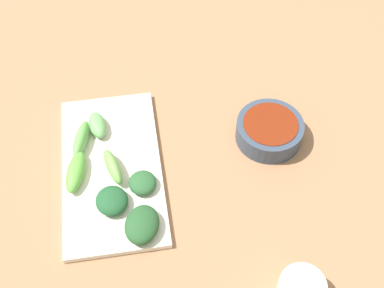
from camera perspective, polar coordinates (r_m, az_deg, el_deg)
name	(u,v)px	position (r m, az deg, el deg)	size (l,w,h in m)	color
tabletop	(180,160)	(0.93, -1.35, -1.79)	(2.10, 2.10, 0.02)	#996D4A
sauce_bowl	(269,130)	(0.94, 8.64, 1.53)	(0.12, 0.12, 0.04)	#354255
serving_plate	(112,169)	(0.91, -8.93, -2.76)	(0.17, 0.33, 0.01)	silver
broccoli_leafy_0	(142,225)	(0.83, -5.61, -8.95)	(0.06, 0.07, 0.03)	#254F29
broccoli_leafy_1	(143,183)	(0.87, -5.54, -4.33)	(0.05, 0.05, 0.02)	#29572E
broccoli_stalk_2	(81,139)	(0.94, -12.28, 0.54)	(0.02, 0.08, 0.03)	#61AD4E
broccoli_stalk_3	(113,167)	(0.89, -8.82, -2.52)	(0.02, 0.08, 0.03)	#70A94F
broccoli_leafy_4	(112,201)	(0.86, -8.94, -6.28)	(0.05, 0.06, 0.03)	#1F4F2B
broccoli_stalk_5	(97,125)	(0.95, -10.52, 2.09)	(0.03, 0.06, 0.02)	#66A55B
broccoli_stalk_6	(76,172)	(0.90, -12.85, -3.03)	(0.03, 0.09, 0.03)	#5DA53D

